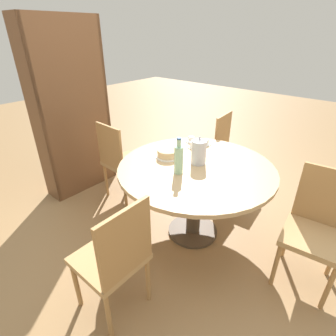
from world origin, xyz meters
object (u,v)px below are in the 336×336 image
at_px(chair_c, 115,257).
at_px(cup_c, 206,142).
at_px(chair_b, 121,160).
at_px(cake_main, 168,154).
at_px(chair_a, 231,151).
at_px(water_bottle, 179,159).
at_px(coffee_pot, 199,151).
at_px(cup_b, 191,140).
at_px(chair_d, 316,227).
at_px(bookshelf, 73,114).
at_px(cup_a, 193,145).

height_order(chair_c, cup_c, chair_c).
relative_size(chair_b, cake_main, 4.16).
xyz_separation_m(chair_a, water_bottle, (-1.19, -0.12, 0.38)).
distance_m(coffee_pot, cup_b, 0.52).
bearing_deg(chair_b, chair_d, -172.26).
xyz_separation_m(cup_b, cup_c, (0.04, -0.16, 0.00)).
xyz_separation_m(chair_b, bookshelf, (-0.15, 0.62, 0.45)).
distance_m(chair_a, cup_b, 0.66).
bearing_deg(cup_c, chair_a, -4.66).
relative_size(chair_b, chair_c, 1.00).
height_order(chair_b, chair_c, same).
bearing_deg(chair_d, cake_main, -177.65).
relative_size(chair_d, cake_main, 4.16).
height_order(chair_d, bookshelf, bookshelf).
xyz_separation_m(chair_c, cup_b, (1.44, 0.44, 0.27)).
height_order(chair_a, chair_b, same).
xyz_separation_m(coffee_pot, cup_b, (0.37, 0.35, -0.09)).
xyz_separation_m(chair_d, cup_a, (0.15, 1.27, 0.27)).
distance_m(chair_d, cup_c, 1.27).
xyz_separation_m(chair_a, cake_main, (-1.02, 0.15, 0.28)).
distance_m(chair_b, cake_main, 0.75).
bearing_deg(coffee_pot, chair_d, -83.82).
distance_m(chair_c, bookshelf, 1.94).
xyz_separation_m(cake_main, cup_c, (0.49, -0.11, -0.01)).
bearing_deg(bookshelf, cup_a, 110.35).
relative_size(chair_d, cup_b, 8.45).
xyz_separation_m(chair_c, coffee_pot, (1.07, 0.10, 0.36)).
relative_size(chair_a, cup_a, 8.45).
bearing_deg(cup_b, chair_b, 125.81).
relative_size(cup_a, cup_b, 1.00).
distance_m(chair_c, chair_d, 1.50).
bearing_deg(chair_b, chair_a, -127.39).
distance_m(chair_a, cake_main, 1.07).
bearing_deg(cup_b, chair_c, -162.88).
bearing_deg(cup_a, cake_main, 172.68).
relative_size(chair_b, water_bottle, 2.99).
relative_size(chair_a, chair_c, 1.00).
distance_m(chair_b, cup_b, 0.83).
relative_size(chair_a, coffee_pot, 3.67).
distance_m(chair_b, chair_d, 2.02).
bearing_deg(chair_c, cake_main, -158.95).
bearing_deg(chair_a, chair_d, -131.12).
height_order(chair_b, cup_b, chair_b).
bearing_deg(coffee_pot, chair_c, -174.91).
height_order(chair_a, cup_b, chair_a).
distance_m(cup_a, cup_b, 0.15).
xyz_separation_m(chair_b, cup_a, (0.35, -0.74, 0.27)).
relative_size(bookshelf, coffee_pot, 7.67).
xyz_separation_m(cake_main, cup_b, (0.45, 0.06, -0.01)).
height_order(chair_a, water_bottle, water_bottle).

